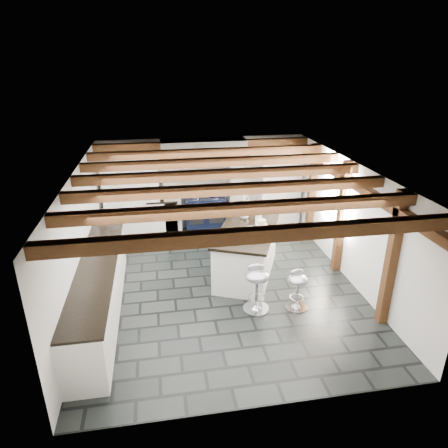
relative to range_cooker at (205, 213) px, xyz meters
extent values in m
plane|color=black|center=(0.00, -2.68, -0.47)|extent=(6.00, 6.00, 0.00)
plane|color=silver|center=(0.00, 0.32, 0.68)|extent=(5.00, 0.00, 5.00)
plane|color=silver|center=(-2.50, -2.68, 0.68)|extent=(0.00, 6.00, 6.00)
plane|color=silver|center=(2.50, -2.68, 0.68)|extent=(0.00, 6.00, 6.00)
plane|color=white|center=(0.00, -2.68, 1.83)|extent=(6.00, 6.00, 0.00)
cube|color=silver|center=(-0.80, 0.02, 0.48)|extent=(0.40, 0.60, 1.90)
cube|color=silver|center=(0.80, 0.02, 0.48)|extent=(0.40, 0.60, 1.90)
cube|color=#573719|center=(0.00, 0.02, 1.52)|extent=(2.10, 0.65, 0.18)
cube|color=silver|center=(0.00, 0.02, 1.68)|extent=(2.00, 0.60, 0.31)
cube|color=black|center=(0.00, -0.30, 1.58)|extent=(1.00, 0.03, 0.22)
cube|color=silver|center=(0.00, -0.31, 1.58)|extent=(0.90, 0.01, 0.14)
cube|color=white|center=(-1.75, 0.02, 0.53)|extent=(1.30, 0.58, 2.00)
cube|color=white|center=(1.90, 0.02, 0.53)|extent=(1.00, 0.58, 2.00)
cube|color=white|center=(-2.20, -3.28, -0.03)|extent=(0.60, 3.80, 0.88)
cube|color=black|center=(-2.20, -3.28, 0.43)|extent=(0.64, 3.80, 0.04)
cube|color=white|center=(-1.05, 0.02, -0.03)|extent=(0.70, 0.60, 0.88)
cube|color=black|center=(-1.05, 0.02, 0.43)|extent=(0.74, 0.64, 0.04)
cube|color=#573719|center=(2.42, -2.68, 1.48)|extent=(0.15, 5.80, 0.14)
plane|color=white|center=(2.48, -2.08, 1.08)|extent=(0.00, 0.90, 0.90)
cube|color=#573719|center=(0.00, -5.28, 1.74)|extent=(5.00, 0.16, 0.16)
cube|color=#573719|center=(0.00, -4.41, 1.74)|extent=(5.00, 0.16, 0.16)
cube|color=#573719|center=(0.00, -3.54, 1.74)|extent=(5.00, 0.16, 0.16)
cube|color=#573719|center=(0.00, -2.68, 1.74)|extent=(5.00, 0.16, 0.16)
cube|color=#573719|center=(0.00, -1.81, 1.74)|extent=(5.00, 0.16, 0.16)
cube|color=#573719|center=(0.00, -0.94, 1.74)|extent=(5.00, 0.16, 0.16)
cube|color=#573719|center=(0.00, -0.08, 1.74)|extent=(5.00, 0.16, 0.16)
cube|color=#573719|center=(2.42, -4.28, 0.68)|extent=(0.15, 0.15, 2.30)
cube|color=#573719|center=(2.42, -2.48, 0.68)|extent=(0.15, 0.15, 2.30)
cube|color=#573719|center=(2.42, -0.88, 0.68)|extent=(0.15, 0.15, 2.30)
cylinder|color=black|center=(0.45, -2.73, 1.46)|extent=(0.01, 0.01, 0.56)
cylinder|color=white|center=(0.45, -2.73, 1.13)|extent=(0.09, 0.09, 0.22)
cylinder|color=black|center=(0.50, -2.43, 1.46)|extent=(0.01, 0.01, 0.56)
cylinder|color=white|center=(0.50, -2.43, 1.13)|extent=(0.09, 0.09, 0.22)
cylinder|color=black|center=(0.55, -2.13, 1.46)|extent=(0.01, 0.01, 0.56)
cylinder|color=white|center=(0.55, -2.13, 1.13)|extent=(0.09, 0.09, 0.22)
cube|color=black|center=(0.00, 0.00, -0.02)|extent=(1.00, 0.60, 0.90)
ellipsoid|color=silver|center=(-0.25, 0.00, 0.46)|extent=(0.28, 0.28, 0.11)
ellipsoid|color=silver|center=(0.25, 0.00, 0.46)|extent=(0.28, 0.28, 0.11)
cylinder|color=silver|center=(0.00, -0.32, 0.35)|extent=(0.95, 0.03, 0.03)
cube|color=black|center=(-0.25, -0.30, -0.02)|extent=(0.35, 0.02, 0.30)
cube|color=black|center=(0.25, -0.30, -0.02)|extent=(0.35, 0.02, 0.30)
cube|color=white|center=(0.55, -2.34, 0.00)|extent=(1.63, 2.13, 0.93)
cube|color=black|center=(0.55, -2.34, 0.50)|extent=(1.74, 2.24, 0.05)
imported|color=white|center=(0.61, -1.79, 0.62)|extent=(0.26, 0.26, 0.20)
ellipsoid|color=red|center=(0.61, -1.79, 0.79)|extent=(0.21, 0.21, 0.13)
cylinder|color=white|center=(0.84, -2.06, 0.62)|extent=(0.13, 0.13, 0.19)
imported|color=white|center=(0.60, -2.48, 0.56)|extent=(0.36, 0.36, 0.07)
cylinder|color=white|center=(0.81, -2.40, 0.57)|extent=(0.05, 0.05, 0.11)
cylinder|color=white|center=(0.81, -2.40, 0.64)|extent=(0.23, 0.23, 0.02)
cylinder|color=beige|center=(0.81, -2.40, 0.68)|extent=(0.18, 0.18, 0.07)
cylinder|color=silver|center=(1.15, -3.68, -0.45)|extent=(0.39, 0.39, 0.03)
cone|color=silver|center=(1.15, -3.68, -0.41)|extent=(0.18, 0.18, 0.07)
cylinder|color=silver|center=(1.15, -3.68, -0.17)|extent=(0.04, 0.04, 0.49)
torus|color=silver|center=(1.15, -3.68, -0.25)|extent=(0.25, 0.25, 0.02)
ellipsoid|color=#91969F|center=(1.15, -3.68, 0.10)|extent=(0.39, 0.39, 0.16)
ellipsoid|color=#91969F|center=(1.14, -3.59, 0.19)|extent=(0.26, 0.12, 0.14)
cylinder|color=silver|center=(0.44, -3.61, -0.45)|extent=(0.46, 0.46, 0.03)
cone|color=silver|center=(0.44, -3.61, -0.40)|extent=(0.21, 0.21, 0.08)
cylinder|color=silver|center=(0.44, -3.61, -0.12)|extent=(0.05, 0.05, 0.58)
torus|color=silver|center=(0.44, -3.61, -0.21)|extent=(0.29, 0.29, 0.02)
ellipsoid|color=#91969F|center=(0.44, -3.61, 0.21)|extent=(0.43, 0.43, 0.19)
ellipsoid|color=#91969F|center=(0.45, -3.50, 0.31)|extent=(0.30, 0.13, 0.16)
camera|label=1|loc=(-1.09, -9.30, 3.61)|focal=32.00mm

